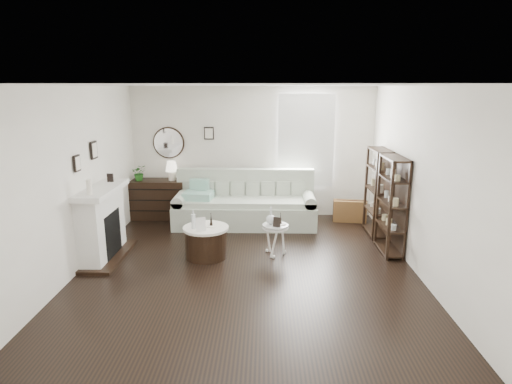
{
  "coord_description": "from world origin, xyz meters",
  "views": [
    {
      "loc": [
        0.26,
        -6.11,
        2.67
      ],
      "look_at": [
        0.11,
        0.8,
        0.98
      ],
      "focal_mm": 30.0,
      "sensor_mm": 36.0,
      "label": 1
    }
  ],
  "objects_px": {
    "dresser": "(156,199)",
    "pedestal_table": "(275,227)",
    "drum_table": "(206,242)",
    "sofa": "(245,207)"
  },
  "relations": [
    {
      "from": "dresser",
      "to": "drum_table",
      "type": "bearing_deg",
      "value": -57.78
    },
    {
      "from": "dresser",
      "to": "pedestal_table",
      "type": "height_order",
      "value": "dresser"
    },
    {
      "from": "dresser",
      "to": "drum_table",
      "type": "height_order",
      "value": "dresser"
    },
    {
      "from": "sofa",
      "to": "pedestal_table",
      "type": "relative_size",
      "value": 5.36
    },
    {
      "from": "sofa",
      "to": "pedestal_table",
      "type": "xyz_separation_m",
      "value": [
        0.57,
        -1.61,
        0.12
      ]
    },
    {
      "from": "drum_table",
      "to": "pedestal_table",
      "type": "height_order",
      "value": "pedestal_table"
    },
    {
      "from": "dresser",
      "to": "pedestal_table",
      "type": "distance_m",
      "value": 3.16
    },
    {
      "from": "pedestal_table",
      "to": "drum_table",
      "type": "bearing_deg",
      "value": -174.29
    },
    {
      "from": "sofa",
      "to": "dresser",
      "type": "relative_size",
      "value": 2.27
    },
    {
      "from": "sofa",
      "to": "drum_table",
      "type": "bearing_deg",
      "value": -107.52
    }
  ]
}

